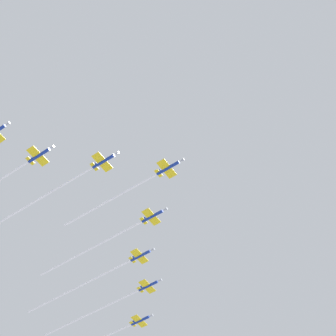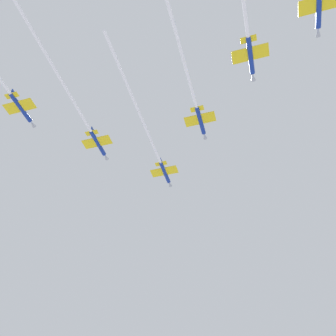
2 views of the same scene
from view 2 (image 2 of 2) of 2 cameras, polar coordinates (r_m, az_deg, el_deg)
jet_lead at (r=109.58m, az=-2.84°, el=4.70°), size 9.24×58.88×2.64m
jet_port_inner at (r=102.27m, az=-15.72°, el=11.66°), size 9.84×67.59×2.64m
jet_starboard_inner at (r=94.43m, az=2.70°, el=16.28°), size 9.74×66.25×2.64m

